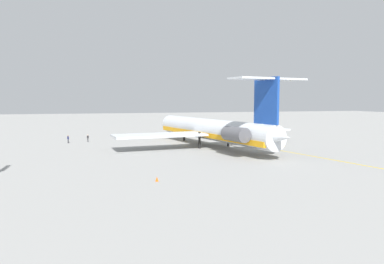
{
  "coord_description": "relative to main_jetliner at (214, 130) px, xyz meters",
  "views": [
    {
      "loc": [
        -72.97,
        28.82,
        9.67
      ],
      "look_at": [
        -2.44,
        9.18,
        3.1
      ],
      "focal_mm": 34.22,
      "sensor_mm": 36.0,
      "label": 1
    }
  ],
  "objects": [
    {
      "name": "ground",
      "position": [
        3.68,
        -4.9,
        -3.6
      ],
      "size": [
        370.26,
        370.26,
        0.0
      ],
      "primitive_type": "plane",
      "color": "gray"
    },
    {
      "name": "main_jetliner",
      "position": [
        0.0,
        0.0,
        0.0
      ],
      "size": [
        44.92,
        40.06,
        13.19
      ],
      "rotation": [
        0.0,
        0.0,
        0.22
      ],
      "color": "silver",
      "rests_on": "ground"
    },
    {
      "name": "ground_crew_near_nose",
      "position": [
        15.26,
        28.77,
        -2.48
      ],
      "size": [
        0.33,
        0.35,
        1.76
      ],
      "rotation": [
        0.0,
        0.0,
        2.39
      ],
      "color": "black",
      "rests_on": "ground"
    },
    {
      "name": "ground_crew_near_tail",
      "position": [
        25.57,
        -15.52,
        -2.49
      ],
      "size": [
        0.39,
        0.28,
        1.75
      ],
      "rotation": [
        0.0,
        0.0,
        4.14
      ],
      "color": "black",
      "rests_on": "ground"
    },
    {
      "name": "ground_crew_portside",
      "position": [
        16.84,
        24.59,
        -2.56
      ],
      "size": [
        0.26,
        0.4,
        1.64
      ],
      "rotation": [
        0.0,
        0.0,
        0.34
      ],
      "color": "black",
      "rests_on": "ground"
    },
    {
      "name": "safety_cone_nose",
      "position": [
        -27.29,
        16.52,
        -3.32
      ],
      "size": [
        0.4,
        0.4,
        0.55
      ],
      "primitive_type": "cone",
      "color": "#EA590F",
      "rests_on": "ground"
    },
    {
      "name": "safety_cone_wingtip",
      "position": [
        29.74,
        -15.07,
        -3.32
      ],
      "size": [
        0.4,
        0.4,
        0.55
      ],
      "primitive_type": "cone",
      "color": "#EA590F",
      "rests_on": "ground"
    },
    {
      "name": "taxiway_centreline",
      "position": [
        1.24,
        -8.58,
        -3.59
      ],
      "size": [
        87.82,
        20.31,
        0.01
      ],
      "primitive_type": "cube",
      "rotation": [
        0.0,
        0.0,
        0.22
      ],
      "color": "gold",
      "rests_on": "ground"
    }
  ]
}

